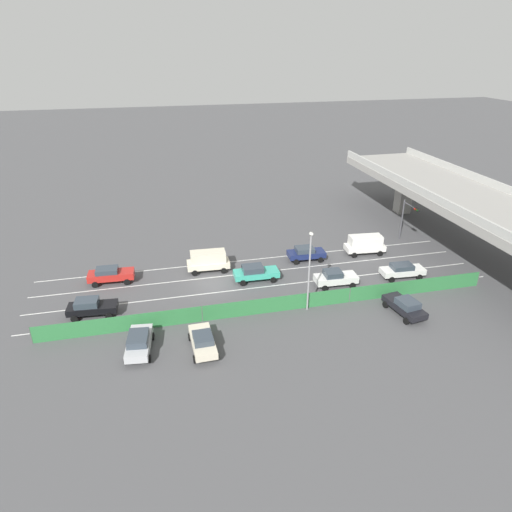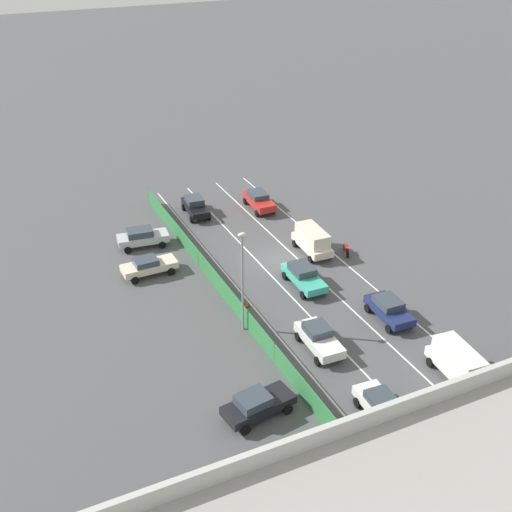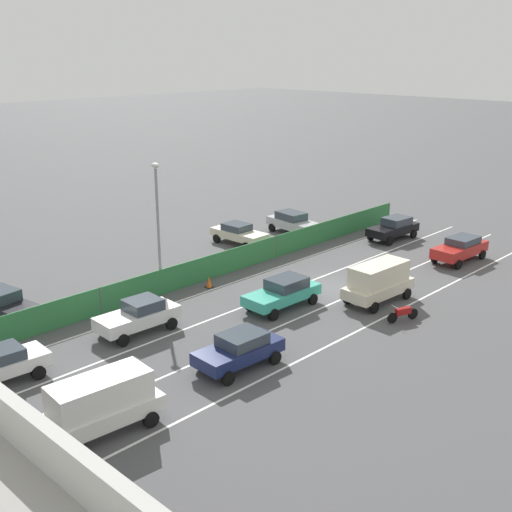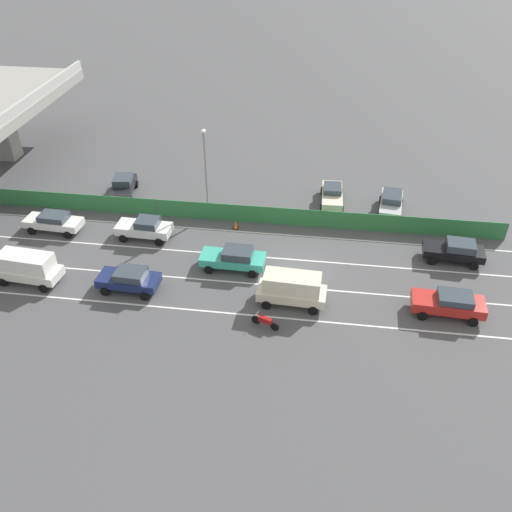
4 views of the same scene
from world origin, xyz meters
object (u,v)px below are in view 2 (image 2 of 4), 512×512
car_van_white (458,362)px  motorcycle (346,249)px  parked_wagon_silver (142,237)px  traffic_cone (246,303)px  street_lamp (242,273)px  car_sedan_white (319,338)px  car_van_cream (312,240)px  car_sedan_navy (389,309)px  car_hatchback_white (384,408)px  car_sedan_red (259,200)px  car_sedan_black (195,206)px  parked_sedan_cream (148,266)px  car_taxi_teal (303,276)px  parked_sedan_dark (257,404)px

car_van_white → motorcycle: (-2.46, -17.09, -0.82)m
parked_wagon_silver → traffic_cone: bearing=108.9°
car_van_white → street_lamp: size_ratio=0.61×
parked_wagon_silver → car_sedan_white: bearing=108.8°
car_van_cream → car_sedan_navy: bearing=90.3°
car_sedan_navy → car_hatchback_white: car_sedan_navy is taller
street_lamp → traffic_cone: bearing=-118.9°
motorcycle → traffic_cone: 11.90m
car_sedan_red → car_sedan_black: car_sedan_black is taller
traffic_cone → car_van_cream: bearing=-148.9°
car_sedan_red → parked_sedan_cream: size_ratio=1.04×
parked_wagon_silver → car_taxi_teal: bearing=129.2°
car_van_cream → car_van_white: (-0.12, 18.56, -0.01)m
car_van_white → traffic_cone: (8.82, -13.31, -0.94)m
parked_wagon_silver → traffic_cone: (-4.34, 12.69, -0.61)m
motorcycle → parked_sedan_cream: size_ratio=0.41×
car_sedan_white → parked_wagon_silver: 20.67m
car_hatchback_white → traffic_cone: (2.31, -14.47, -0.55)m
parked_sedan_cream → traffic_cone: 9.35m
car_sedan_navy → parked_sedan_cream: bearing=-44.2°
car_hatchback_white → car_taxi_teal: size_ratio=0.99×
car_sedan_white → car_hatchback_white: 7.59m
car_taxi_teal → car_sedan_black: bearing=-79.0°
car_sedan_black → traffic_cone: size_ratio=6.36×
parked_sedan_cream → traffic_cone: parked_sedan_cream is taller
car_sedan_white → parked_wagon_silver: car_sedan_white is taller
motorcycle → street_lamp: 14.82m
car_hatchback_white → car_van_white: bearing=-169.9°
car_van_white → parked_wagon_silver: 29.14m
car_sedan_black → parked_wagon_silver: (6.58, 4.20, 0.03)m
car_van_cream → car_sedan_navy: car_van_cream is taller
car_sedan_navy → street_lamp: 11.38m
street_lamp → parked_sedan_cream: bearing=-69.4°
car_sedan_red → car_sedan_navy: bearing=90.8°
motorcycle → parked_sedan_cream: bearing=-13.3°
car_sedan_white → car_hatchback_white: car_sedan_white is taller
car_sedan_navy → car_hatchback_white: 10.67m
car_van_white → parked_wagon_silver: car_van_white is taller
car_sedan_navy → parked_wagon_silver: size_ratio=0.93×
car_sedan_black → parked_wagon_silver: size_ratio=0.97×
car_van_cream → parked_sedan_dark: bearing=51.3°
motorcycle → car_sedan_white: bearing=49.9°
car_sedan_white → motorcycle: car_sedan_white is taller
car_van_white → motorcycle: car_van_white is taller
car_van_cream → car_taxi_teal: 5.58m
car_sedan_white → car_taxi_teal: size_ratio=0.92×
car_sedan_red → car_sedan_navy: car_sedan_red is taller
car_van_white → parked_sedan_dark: size_ratio=1.02×
car_sedan_red → parked_wagon_silver: 13.09m
car_van_white → car_sedan_navy: bearing=-89.6°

